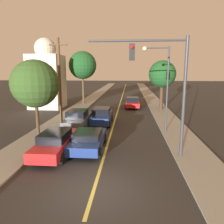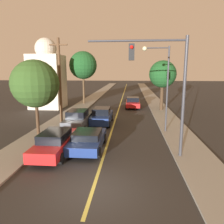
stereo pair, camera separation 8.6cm
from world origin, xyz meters
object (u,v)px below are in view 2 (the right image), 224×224
car_far_oncoming (133,103)px  traffic_signal_mast (163,76)px  utility_pole_left (60,81)px  tree_right_near (163,74)px  car_near_lane_second (102,116)px  tree_left_near (35,84)px  car_near_lane_front (88,139)px  car_outer_lane_front (56,142)px  streetlamp_right (161,77)px  car_outer_lane_second (78,119)px  tree_left_far (83,65)px  domed_building_left (47,77)px

car_far_oncoming → traffic_signal_mast: bearing=94.9°
utility_pole_left → tree_right_near: bearing=40.8°
car_near_lane_second → traffic_signal_mast: size_ratio=0.64×
car_far_oncoming → tree_left_near: bearing=61.6°
traffic_signal_mast → tree_right_near: traffic_signal_mast is taller
car_near_lane_front → car_outer_lane_front: size_ratio=0.88×
streetlamp_right → car_outer_lane_second: bearing=177.1°
car_near_lane_second → car_outer_lane_front: bearing=-103.3°
tree_left_far → domed_building_left: 5.69m
car_outer_lane_second → tree_left_far: bearing=100.1°
tree_left_near → tree_right_near: size_ratio=0.93×
tree_left_far → car_near_lane_front: bearing=-77.1°
tree_left_near → car_outer_lane_second: bearing=42.2°
streetlamp_right → utility_pole_left: bearing=172.0°
streetlamp_right → tree_left_near: bearing=-168.1°
car_outer_lane_second → streetlamp_right: size_ratio=0.70×
car_outer_lane_front → tree_left_near: 5.43m
streetlamp_right → tree_left_far: size_ratio=0.89×
car_outer_lane_front → streetlamp_right: size_ratio=0.74×
car_outer_lane_front → traffic_signal_mast: 7.51m
car_outer_lane_second → tree_left_far: (-2.53, 14.17, 4.95)m
car_near_lane_second → tree_right_near: tree_right_near is taller
tree_left_far → utility_pole_left: bearing=-86.7°
tree_right_near → tree_left_near: bearing=-132.5°
car_far_oncoming → tree_right_near: (3.64, -1.71, 3.86)m
car_outer_lane_second → tree_left_near: size_ratio=0.83×
car_far_oncoming → domed_building_left: size_ratio=0.44×
streetlamp_right → car_near_lane_second: bearing=155.7°
car_near_lane_front → car_outer_lane_front: (-1.83, -0.84, 0.07)m
tree_left_far → domed_building_left: bearing=-140.7°
car_outer_lane_front → tree_left_near: size_ratio=0.88×
car_near_lane_front → tree_right_near: size_ratio=0.72×
car_outer_lane_second → domed_building_left: bearing=122.2°
utility_pole_left → tree_left_far: (-0.76, 13.30, 1.65)m
car_outer_lane_front → car_far_oncoming: bearing=74.2°
car_near_lane_second → car_far_oncoming: size_ratio=1.07×
tree_left_far → streetlamp_right: bearing=-56.8°
car_far_oncoming → tree_left_far: bearing=-20.1°
car_near_lane_second → traffic_signal_mast: traffic_signal_mast is taller
car_outer_lane_second → streetlamp_right: bearing=-2.9°
car_near_lane_second → car_outer_lane_front: size_ratio=0.86×
streetlamp_right → utility_pole_left: size_ratio=0.88×
car_near_lane_second → tree_left_near: (-4.45, -4.36, 3.31)m
car_far_oncoming → utility_pole_left: utility_pole_left is taller
tree_left_near → streetlamp_right: bearing=11.9°
car_near_lane_front → utility_pole_left: 7.66m
car_near_lane_second → tree_left_far: bearing=109.7°
car_outer_lane_second → utility_pole_left: utility_pole_left is taller
car_near_lane_front → car_far_oncoming: car_far_oncoming is taller
car_outer_lane_second → tree_left_near: tree_left_near is taller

